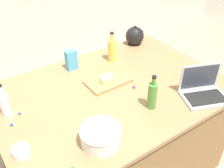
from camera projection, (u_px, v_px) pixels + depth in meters
The scene contains 19 objects.
ground_plane at pixel (112, 166), 2.47m from camera, with size 12.00×12.00×0.00m, color gray.
island_counter at pixel (112, 132), 2.21m from camera, with size 1.71×1.20×0.90m.
laptop at pixel (203, 91), 1.86m from camera, with size 0.37×0.33×0.22m.
mixing_bowl_large at pixel (101, 135), 1.49m from camera, with size 0.25×0.25×0.11m.
bottle_oil at pixel (112, 50), 2.24m from camera, with size 0.07×0.07×0.27m.
bottle_olive at pixel (152, 95), 1.73m from camera, with size 0.06×0.06×0.25m.
bottle_vinegar at pixel (5, 104), 1.66m from camera, with size 0.06×0.06×0.24m.
kettle at pixel (135, 36), 2.53m from camera, with size 0.21×0.18×0.20m.
cutting_board at pixel (108, 81), 2.02m from camera, with size 0.34×0.21×0.02m, color #AD7F4C.
butter_stick_left at pixel (108, 80), 1.99m from camera, with size 0.11×0.04×0.04m, color #F4E58C.
butter_stick_right at pixel (106, 77), 2.02m from camera, with size 0.11×0.04×0.04m, color #F4E58C.
ramekin_small at pixel (21, 151), 1.44m from camera, with size 0.10×0.10×0.05m, color white.
ramekin_medium at pixel (196, 70), 2.13m from camera, with size 0.08×0.08×0.04m, color white.
kitchen_timer at pixel (112, 50), 2.38m from camera, with size 0.07×0.07×0.08m.
candy_bag at pixel (71, 60), 2.14m from camera, with size 0.09×0.06×0.17m, color #4CA5CC.
candy_0 at pixel (134, 87), 1.96m from camera, with size 0.02×0.02×0.02m, color #CC3399.
candy_1 at pixel (19, 113), 1.72m from camera, with size 0.02×0.02×0.02m, color blue.
candy_2 at pixel (12, 124), 1.63m from camera, with size 0.02×0.02×0.02m, color blue.
candy_3 at pixel (72, 168), 1.36m from camera, with size 0.02×0.02×0.02m, color green.
Camera 1 is at (-0.89, -1.29, 2.06)m, focal length 41.81 mm.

